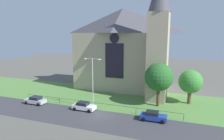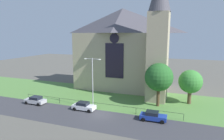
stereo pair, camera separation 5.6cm
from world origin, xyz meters
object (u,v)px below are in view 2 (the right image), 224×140
at_px(tree_right_far, 190,82).
at_px(tree_right_near, 159,77).
at_px(parked_car_blue, 153,116).
at_px(parked_car_white, 84,106).
at_px(parked_car_silver, 35,100).
at_px(church_building, 125,48).
at_px(streetlamp_near, 93,77).

distance_m(tree_right_far, tree_right_near, 6.82).
bearing_deg(parked_car_blue, tree_right_near, 90.18).
height_order(tree_right_far, parked_car_white, tree_right_far).
height_order(tree_right_near, parked_car_silver, tree_right_near).
height_order(tree_right_near, parked_car_blue, tree_right_near).
bearing_deg(tree_right_near, parked_car_blue, -88.14).
bearing_deg(tree_right_far, parked_car_blue, -116.94).
bearing_deg(tree_right_near, parked_car_white, -150.76).
height_order(tree_right_near, parked_car_white, tree_right_near).
bearing_deg(parked_car_white, parked_car_silver, -177.66).
distance_m(church_building, parked_car_silver, 24.10).
height_order(church_building, streetlamp_near, church_building).
distance_m(streetlamp_near, parked_car_white, 5.51).
relative_size(parked_car_white, parked_car_blue, 0.99).
distance_m(tree_right_near, parked_car_white, 15.04).
height_order(tree_right_far, parked_car_blue, tree_right_far).
bearing_deg(parked_car_blue, parked_car_silver, 178.67).
distance_m(tree_right_near, parked_car_silver, 24.67).
xyz_separation_m(tree_right_far, parked_car_silver, (-28.73, -10.86, -3.74)).
relative_size(tree_right_far, parked_car_blue, 1.61).
bearing_deg(tree_right_far, streetlamp_near, -151.71).
bearing_deg(parked_car_blue, streetlamp_near, 170.23).
bearing_deg(streetlamp_near, church_building, 85.96).
xyz_separation_m(church_building, tree_right_near, (10.07, -10.66, -4.60)).
relative_size(parked_car_silver, parked_car_white, 1.00).
relative_size(parked_car_silver, parked_car_blue, 0.99).
bearing_deg(parked_car_white, streetlamp_near, 51.12).
bearing_deg(parked_car_white, parked_car_blue, -0.29).
xyz_separation_m(church_building, streetlamp_near, (-1.14, -16.16, -4.34)).
height_order(parked_car_silver, parked_car_blue, same).
bearing_deg(tree_right_near, streetlamp_near, -153.87).
xyz_separation_m(parked_car_white, parked_car_blue, (12.63, -0.19, 0.00)).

